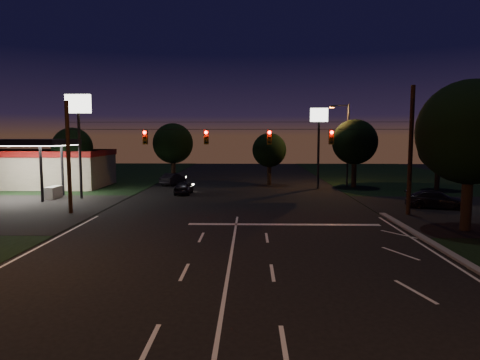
{
  "coord_description": "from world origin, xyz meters",
  "views": [
    {
      "loc": [
        0.9,
        -14.94,
        5.56
      ],
      "look_at": [
        0.29,
        9.66,
        3.0
      ],
      "focal_mm": 32.0,
      "sensor_mm": 36.0,
      "label": 1
    }
  ],
  "objects_px": {
    "utility_pole_right": "(408,215)",
    "tree_right_near": "(469,134)",
    "car_cross": "(437,200)",
    "car_oncoming_a": "(184,188)",
    "car_oncoming_b": "(173,179)"
  },
  "relations": [
    {
      "from": "utility_pole_right",
      "to": "car_oncoming_a",
      "type": "bearing_deg",
      "value": 149.3
    },
    {
      "from": "utility_pole_right",
      "to": "tree_right_near",
      "type": "relative_size",
      "value": 1.03
    },
    {
      "from": "tree_right_near",
      "to": "car_cross",
      "type": "bearing_deg",
      "value": 77.73
    },
    {
      "from": "tree_right_near",
      "to": "car_oncoming_a",
      "type": "distance_m",
      "value": 24.87
    },
    {
      "from": "utility_pole_right",
      "to": "car_oncoming_a",
      "type": "xyz_separation_m",
      "value": [
        -17.49,
        10.38,
        0.62
      ]
    },
    {
      "from": "tree_right_near",
      "to": "car_cross",
      "type": "distance_m",
      "value": 9.26
    },
    {
      "from": "utility_pole_right",
      "to": "tree_right_near",
      "type": "height_order",
      "value": "tree_right_near"
    },
    {
      "from": "utility_pole_right",
      "to": "car_oncoming_b",
      "type": "xyz_separation_m",
      "value": [
        -19.95,
        18.31,
        0.65
      ]
    },
    {
      "from": "tree_right_near",
      "to": "car_oncoming_a",
      "type": "height_order",
      "value": "tree_right_near"
    },
    {
      "from": "car_oncoming_b",
      "to": "car_cross",
      "type": "height_order",
      "value": "car_cross"
    },
    {
      "from": "car_cross",
      "to": "car_oncoming_a",
      "type": "bearing_deg",
      "value": 84.84
    },
    {
      "from": "car_cross",
      "to": "utility_pole_right",
      "type": "bearing_deg",
      "value": 146.17
    },
    {
      "from": "utility_pole_right",
      "to": "tree_right_near",
      "type": "xyz_separation_m",
      "value": [
        1.53,
        -4.83,
        5.68
      ]
    },
    {
      "from": "car_cross",
      "to": "tree_right_near",
      "type": "bearing_deg",
      "value": -177.23
    },
    {
      "from": "utility_pole_right",
      "to": "car_cross",
      "type": "distance_m",
      "value": 4.28
    }
  ]
}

